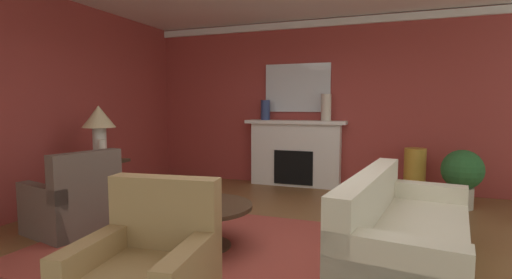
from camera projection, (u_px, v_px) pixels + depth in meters
The scene contains 18 objects.
ground_plane at pixel (276, 248), 3.86m from camera, with size 8.66×8.66×0.00m, color brown.
wall_fireplace at pixel (330, 104), 6.71m from camera, with size 7.26×0.12×2.95m, color #9E3833.
wall_window at pixel (47, 104), 5.18m from camera, with size 0.12×6.87×2.95m, color #9E3833.
crown_moulding at pixel (331, 22), 6.51m from camera, with size 7.26×0.08×0.12m, color white.
area_rug at pixel (204, 247), 3.89m from camera, with size 3.37×2.44×0.01m, color #993D33.
fireplace at pixel (295, 155), 6.79m from camera, with size 1.80×0.35×1.18m.
mantel_mirror at pixel (297, 88), 6.80m from camera, with size 1.19×0.04×0.86m, color silver.
sofa at pixel (403, 239), 3.29m from camera, with size 1.18×2.20×0.85m.
armchair_near_window at pixel (73, 206), 4.32m from camera, with size 0.96×0.96×0.95m.
coffee_table at pixel (203, 215), 3.86m from camera, with size 1.00×1.00×0.45m.
side_table at pixel (101, 182), 5.23m from camera, with size 0.56×0.56×0.70m.
table_lamp at pixel (99, 122), 5.15m from camera, with size 0.44×0.44×0.75m.
vase_tall_corner at pixel (415, 174), 5.85m from camera, with size 0.32×0.32×0.79m, color #B7892D.
vase_mantel_left at pixel (265, 110), 6.86m from camera, with size 0.17×0.17×0.36m, color navy.
vase_on_side_table at pixel (102, 151), 5.02m from camera, with size 0.11×0.11×0.30m, color beige.
vase_mantel_right at pixel (326, 107), 6.48m from camera, with size 0.17×0.17×0.46m, color beige.
book_red_cover at pixel (194, 201), 3.86m from camera, with size 0.25×0.17×0.06m, color navy.
potted_plant at pixel (462, 174), 5.31m from camera, with size 0.56×0.56×0.83m.
Camera 1 is at (1.10, -3.58, 1.46)m, focal length 26.58 mm.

